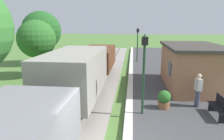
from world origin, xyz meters
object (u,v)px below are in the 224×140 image
at_px(bench_near_hut, 220,107).
at_px(lamp_post_near, 144,60).
at_px(freight_train, 76,80).
at_px(tree_field_left, 42,31).
at_px(lamp_post_far, 138,38).
at_px(person_waiting, 198,89).
at_px(station_hut, 192,66).
at_px(tree_trackside_far, 37,39).
at_px(potted_planter, 164,99).

relative_size(bench_near_hut, lamp_post_near, 0.41).
height_order(freight_train, tree_field_left, tree_field_left).
distance_m(lamp_post_near, lamp_post_far, 13.15).
xyz_separation_m(freight_train, person_waiting, (6.20, 0.11, -0.32)).
distance_m(station_hut, bench_near_hut, 4.58).
height_order(bench_near_hut, lamp_post_far, lamp_post_far).
height_order(freight_train, bench_near_hut, freight_train).
xyz_separation_m(station_hut, bench_near_hut, (0.06, -4.48, -0.93)).
xyz_separation_m(station_hut, tree_trackside_far, (-11.55, 2.10, 1.49)).
height_order(potted_planter, tree_field_left, tree_field_left).
distance_m(tree_trackside_far, tree_field_left, 5.43).
bearing_deg(lamp_post_near, station_hut, 52.99).
bearing_deg(person_waiting, lamp_post_near, 10.18).
bearing_deg(potted_planter, bench_near_hut, -17.13).
relative_size(potted_planter, lamp_post_near, 0.25).
xyz_separation_m(bench_near_hut, tree_field_left, (-13.51, 11.64, 2.90)).
relative_size(bench_near_hut, person_waiting, 0.88).
relative_size(lamp_post_near, tree_field_left, 0.66).
height_order(freight_train, station_hut, station_hut).
distance_m(freight_train, tree_field_left, 12.75).
distance_m(person_waiting, tree_trackside_far, 12.40).
relative_size(lamp_post_near, lamp_post_far, 1.00).
bearing_deg(lamp_post_near, bench_near_hut, 0.03).
distance_m(lamp_post_far, tree_field_left, 10.22).
bearing_deg(person_waiting, potted_planter, 1.01).
xyz_separation_m(bench_near_hut, potted_planter, (-2.34, 0.72, 0.00)).
bearing_deg(station_hut, bench_near_hut, -89.26).
height_order(person_waiting, lamp_post_near, lamp_post_near).
height_order(potted_planter, lamp_post_far, lamp_post_far).
relative_size(freight_train, tree_trackside_far, 4.15).
bearing_deg(bench_near_hut, person_waiting, 121.30).
bearing_deg(potted_planter, person_waiting, 12.18).
distance_m(lamp_post_far, tree_trackside_far, 10.48).
xyz_separation_m(station_hut, lamp_post_near, (-3.38, -4.48, 1.15)).
bearing_deg(station_hut, tree_field_left, 151.97).
height_order(station_hut, lamp_post_far, lamp_post_far).
bearing_deg(lamp_post_far, tree_trackside_far, -141.20).
bearing_deg(tree_field_left, potted_planter, -44.36).
bearing_deg(bench_near_hut, tree_trackside_far, 150.45).
relative_size(bench_near_hut, tree_field_left, 0.27).
xyz_separation_m(potted_planter, lamp_post_far, (-1.10, 12.42, 2.08)).
bearing_deg(tree_field_left, lamp_post_far, 8.49).
relative_size(station_hut, person_waiting, 3.39).
bearing_deg(lamp_post_near, potted_planter, 33.41).
relative_size(person_waiting, lamp_post_far, 0.46).
relative_size(person_waiting, tree_field_left, 0.30).
bearing_deg(freight_train, lamp_post_near, -15.93).
bearing_deg(tree_trackside_far, station_hut, -10.29).
bearing_deg(freight_train, tree_trackside_far, 130.27).
relative_size(person_waiting, lamp_post_near, 0.46).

